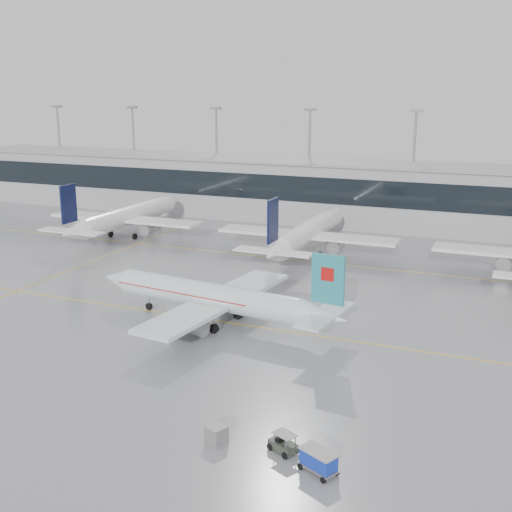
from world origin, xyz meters
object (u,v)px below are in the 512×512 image
at_px(baggage_cart, 318,460).
at_px(air_canada_jet, 217,298).
at_px(baggage_tug, 283,445).
at_px(gse_unit, 216,435).

bearing_deg(baggage_cart, air_canada_jet, 155.02).
relative_size(air_canada_jet, baggage_cart, 10.64).
distance_m(air_canada_jet, baggage_cart, 31.11).
bearing_deg(air_canada_jet, baggage_tug, 133.13).
height_order(baggage_tug, gse_unit, baggage_tug).
xyz_separation_m(air_canada_jet, gse_unit, (11.23, -23.29, -2.44)).
bearing_deg(baggage_tug, gse_unit, -145.32).
relative_size(air_canada_jet, baggage_tug, 10.30).
bearing_deg(gse_unit, air_canada_jet, 137.88).
relative_size(baggage_tug, baggage_cart, 1.03).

